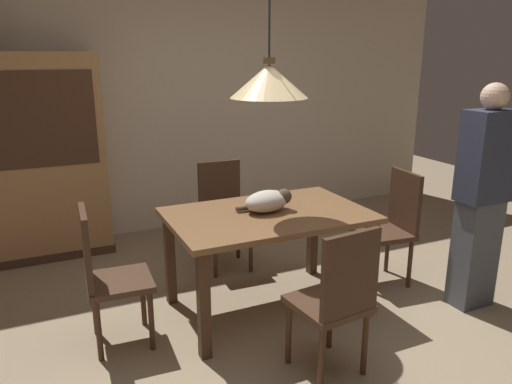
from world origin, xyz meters
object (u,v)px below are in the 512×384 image
(chair_far_back, at_px, (224,210))
(dining_table, at_px, (267,226))
(chair_near_front, at_px, (337,297))
(chair_left_side, at_px, (106,272))
(pendant_lamp, at_px, (268,81))
(hutch_bookcase, at_px, (41,162))
(chair_right_side, at_px, (392,223))
(cat_sleeping, at_px, (268,201))
(person_standing, at_px, (482,199))

(chair_far_back, bearing_deg, dining_table, -90.24)
(dining_table, relative_size, chair_near_front, 1.51)
(chair_left_side, xyz_separation_m, chair_near_front, (1.14, -0.88, 0.00))
(dining_table, distance_m, pendant_lamp, 1.01)
(chair_left_side, bearing_deg, hutch_bookcase, 98.98)
(dining_table, bearing_deg, chair_right_side, -0.41)
(chair_far_back, bearing_deg, cat_sleeping, -88.88)
(dining_table, distance_m, hutch_bookcase, 2.28)
(chair_left_side, distance_m, cat_sleeping, 1.19)
(chair_left_side, bearing_deg, pendant_lamp, -0.21)
(dining_table, relative_size, pendant_lamp, 1.08)
(hutch_bookcase, bearing_deg, chair_near_front, -61.91)
(chair_left_side, distance_m, hutch_bookcase, 1.83)
(chair_right_side, xyz_separation_m, person_standing, (0.30, -0.57, 0.32))
(pendant_lamp, bearing_deg, chair_far_back, 89.76)
(pendant_lamp, height_order, hutch_bookcase, pendant_lamp)
(pendant_lamp, bearing_deg, chair_left_side, 179.79)
(chair_far_back, relative_size, pendant_lamp, 0.72)
(chair_left_side, height_order, cat_sleeping, chair_left_side)
(chair_right_side, height_order, pendant_lamp, pendant_lamp)
(chair_left_side, distance_m, person_standing, 2.64)
(dining_table, relative_size, chair_far_back, 1.51)
(chair_near_front, height_order, cat_sleeping, chair_near_front)
(chair_left_side, bearing_deg, chair_right_side, -0.31)
(chair_near_front, height_order, person_standing, person_standing)
(chair_left_side, height_order, chair_far_back, same)
(chair_near_front, bearing_deg, chair_far_back, 90.15)
(cat_sleeping, distance_m, person_standing, 1.53)
(chair_near_front, relative_size, chair_far_back, 1.00)
(person_standing, bearing_deg, dining_table, 158.00)
(chair_far_back, distance_m, pendant_lamp, 1.45)
(chair_near_front, relative_size, cat_sleeping, 2.35)
(dining_table, distance_m, chair_left_side, 1.14)
(person_standing, bearing_deg, chair_near_front, -168.02)
(dining_table, distance_m, person_standing, 1.55)
(chair_near_front, bearing_deg, person_standing, 11.98)
(chair_right_side, relative_size, pendant_lamp, 0.72)
(chair_near_front, distance_m, chair_right_side, 1.42)
(chair_near_front, relative_size, chair_right_side, 1.00)
(chair_left_side, bearing_deg, person_standing, -12.80)
(chair_left_side, distance_m, pendant_lamp, 1.61)
(hutch_bookcase, relative_size, person_standing, 1.12)
(cat_sleeping, distance_m, hutch_bookcase, 2.26)
(chair_right_side, bearing_deg, cat_sleeping, 178.01)
(dining_table, bearing_deg, cat_sleeping, 56.25)
(chair_left_side, height_order, hutch_bookcase, hutch_bookcase)
(chair_right_side, distance_m, pendant_lamp, 1.61)
(chair_left_side, distance_m, chair_right_side, 2.26)
(chair_far_back, relative_size, person_standing, 0.56)
(chair_right_side, relative_size, hutch_bookcase, 0.50)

